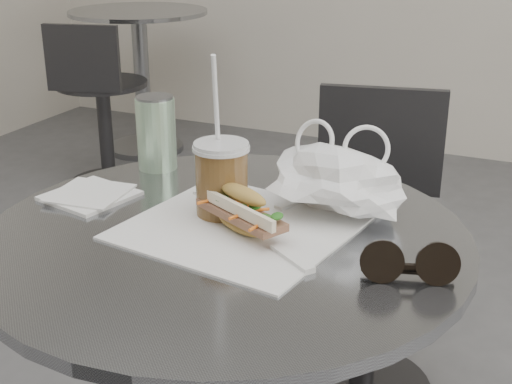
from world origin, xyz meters
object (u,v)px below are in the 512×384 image
at_px(sunglasses, 409,266).
at_px(bg_table, 141,64).
at_px(cafe_table, 228,379).
at_px(drink_can, 156,133).
at_px(bg_chair, 101,116).
at_px(iced_coffee, 222,178).
at_px(chair_far, 370,266).
at_px(banh_mi, 242,211).

bearing_deg(sunglasses, bg_table, 111.04).
relative_size(cafe_table, sunglasses, 5.78).
distance_m(sunglasses, drink_can, 0.60).
bearing_deg(drink_can, sunglasses, -24.55).
height_order(bg_table, bg_chair, bg_chair).
xyz_separation_m(bg_table, bg_chair, (0.14, -0.56, -0.12)).
xyz_separation_m(bg_chair, iced_coffee, (1.43, -1.59, 0.46)).
height_order(cafe_table, bg_chair, bg_chair).
relative_size(chair_far, drink_can, 5.53).
bearing_deg(iced_coffee, cafe_table, -58.20).
bearing_deg(cafe_table, bg_chair, 131.67).
height_order(bg_chair, sunglasses, sunglasses).
distance_m(chair_far, drink_can, 0.74).
relative_size(chair_far, banh_mi, 3.56).
distance_m(bg_table, sunglasses, 2.95).
bearing_deg(iced_coffee, bg_table, 126.13).
distance_m(chair_far, sunglasses, 0.89).
bearing_deg(iced_coffee, sunglasses, -16.23).
xyz_separation_m(cafe_table, bg_table, (-1.60, 2.20, -0.00)).
distance_m(chair_far, banh_mi, 0.82).
bearing_deg(banh_mi, iced_coffee, 167.33).
bearing_deg(drink_can, bg_chair, 130.17).
relative_size(bg_chair, banh_mi, 3.50).
distance_m(bg_table, bg_chair, 0.59).
distance_m(chair_far, iced_coffee, 0.80).
bearing_deg(bg_chair, bg_table, 88.88).
height_order(cafe_table, chair_far, chair_far).
relative_size(cafe_table, drink_can, 5.36).
distance_m(cafe_table, sunglasses, 0.42).
relative_size(bg_table, banh_mi, 3.36).
xyz_separation_m(bg_table, sunglasses, (1.89, -2.24, 0.30)).
bearing_deg(sunglasses, iced_coffee, 144.59).
height_order(banh_mi, sunglasses, banh_mi).
distance_m(cafe_table, bg_chair, 2.20).
relative_size(banh_mi, sunglasses, 1.68).
bearing_deg(bg_chair, cafe_table, -63.41).
relative_size(bg_table, sunglasses, 5.63).
xyz_separation_m(cafe_table, banh_mi, (0.02, 0.01, 0.31)).
xyz_separation_m(iced_coffee, drink_can, (-0.22, 0.15, 0.01)).
relative_size(bg_table, chair_far, 0.94).
relative_size(bg_chair, drink_can, 5.44).
bearing_deg(chair_far, cafe_table, 74.65).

